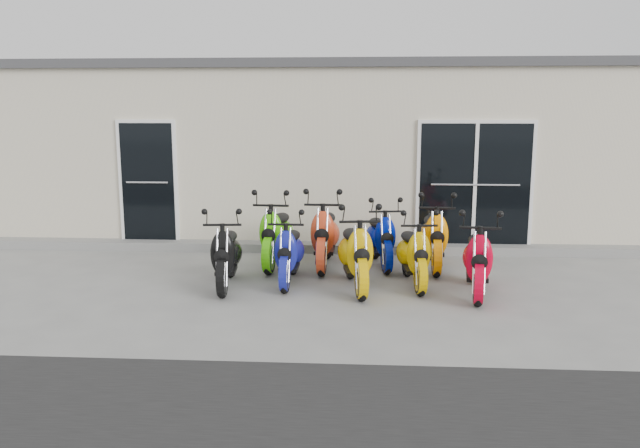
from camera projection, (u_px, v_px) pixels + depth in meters
The scene contains 15 objects.
ground at pixel (317, 282), 9.09m from camera, with size 80.00×80.00×0.00m, color gray.
building at pixel (333, 150), 13.91m from camera, with size 14.00×6.00×3.20m, color beige.
roof_cap at pixel (333, 73), 13.62m from camera, with size 14.20×6.20×0.16m, color #3F3F42.
front_step at pixel (325, 247), 11.06m from camera, with size 14.00×0.40×0.15m, color gray.
door_left at pixel (148, 179), 11.20m from camera, with size 1.07×0.08×2.22m, color black.
door_right at pixel (475, 181), 10.83m from camera, with size 2.02×0.08×2.22m, color black.
scooter_front_black at pixel (226, 246), 8.73m from camera, with size 0.58×1.61×1.19m, color black, non-canonical shape.
scooter_front_blue at pixel (289, 244), 8.92m from camera, with size 0.56×1.55×1.15m, color navy, non-canonical shape.
scooter_front_orange_a at pixel (356, 245), 8.62m from camera, with size 0.63×1.72×1.27m, color #D8A601, non-canonical shape.
scooter_front_orange_b at pixel (414, 246), 8.80m from camera, with size 0.57×1.56×1.15m, color #CFA100, non-canonical shape.
scooter_front_red at pixel (478, 250), 8.36m from camera, with size 0.60×1.65×1.22m, color red, non-canonical shape.
scooter_back_green at pixel (276, 226), 9.93m from camera, with size 0.63×1.74×1.29m, color #48C709, non-canonical shape.
scooter_back_red at pixel (325, 226), 9.86m from camera, with size 0.65×1.78×1.31m, color red, non-canonical shape.
scooter_back_blue at pixel (381, 230), 9.92m from camera, with size 0.58×1.58×1.17m, color #001085, non-canonical shape.
scooter_back_yellow at pixel (434, 229), 9.79m from camera, with size 0.62×1.72×1.27m, color #FB8B00, non-canonical shape.
Camera 1 is at (0.60, -8.78, 2.44)m, focal length 35.00 mm.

